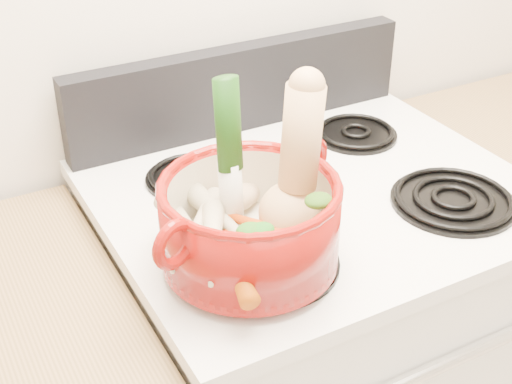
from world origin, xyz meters
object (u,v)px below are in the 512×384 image
stove_body (306,377)px  squash (290,165)px  leek (230,156)px  dutch_oven (250,223)px

stove_body → squash: (-0.15, -0.16, 0.66)m
squash → stove_body: bearing=33.8°
leek → dutch_oven: bearing=-85.9°
stove_body → leek: leek is taller
stove_body → dutch_oven: 0.63m
squash → dutch_oven: bearing=164.2°
stove_body → dutch_oven: (-0.22, -0.15, 0.58)m
stove_body → squash: 0.70m
dutch_oven → stove_body: bearing=13.5°
dutch_oven → leek: 0.11m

